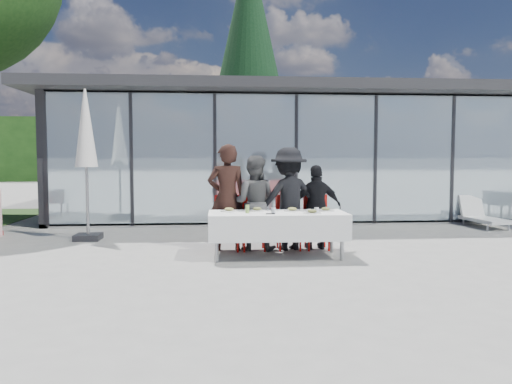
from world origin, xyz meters
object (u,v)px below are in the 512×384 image
at_px(diner_c, 289,199).
at_px(plate_a, 229,210).
at_px(diner_chair_c, 288,219).
at_px(market_umbrella, 86,139).
at_px(plate_d, 326,210).
at_px(juice_bottle, 247,209).
at_px(folded_eyeglasses, 270,214).
at_px(dining_table, 277,225).
at_px(conifer_tree, 249,52).
at_px(diner_chair_d, 316,219).
at_px(diner_b, 254,203).
at_px(spare_chair_b, 490,201).
at_px(diner_a, 227,198).
at_px(diner_chair_b, 253,220).
at_px(plate_b, 257,210).
at_px(diner_d, 317,207).
at_px(diner_chair_a, 227,220).
at_px(plate_extra, 312,212).
at_px(lounger, 481,216).
at_px(plate_c, 292,210).

bearing_deg(diner_c, plate_a, 10.48).
height_order(diner_chair_c, market_umbrella, market_umbrella).
distance_m(plate_d, juice_bottle, 1.35).
relative_size(plate_d, folded_eyeglasses, 2.08).
bearing_deg(juice_bottle, plate_d, 7.87).
distance_m(dining_table, conifer_tree, 13.85).
bearing_deg(diner_c, diner_chair_c, -104.81).
xyz_separation_m(diner_chair_d, conifer_tree, (-0.42, 11.98, 5.45)).
bearing_deg(plate_d, diner_b, 153.10).
relative_size(diner_b, market_umbrella, 0.56).
relative_size(diner_b, spare_chair_b, 1.73).
xyz_separation_m(plate_a, juice_bottle, (0.29, -0.27, 0.04)).
distance_m(diner_a, plate_a, 0.54).
bearing_deg(diner_chair_b, diner_b, -90.00).
distance_m(diner_a, diner_chair_c, 1.18).
bearing_deg(dining_table, plate_d, 7.12).
distance_m(diner_chair_b, juice_bottle, 0.89).
bearing_deg(plate_b, diner_d, 23.66).
height_order(diner_chair_c, plate_a, diner_chair_c).
relative_size(diner_chair_d, plate_d, 3.35).
distance_m(diner_b, plate_a, 0.68).
bearing_deg(market_umbrella, diner_chair_c, -18.30).
relative_size(diner_b, plate_b, 5.79).
relative_size(plate_b, market_umbrella, 0.10).
distance_m(folded_eyeglasses, market_umbrella, 4.30).
bearing_deg(diner_chair_a, diner_chair_b, 0.00).
height_order(diner_b, folded_eyeglasses, diner_b).
height_order(diner_chair_b, plate_extra, diner_chair_b).
distance_m(diner_b, diner_chair_c, 0.70).
distance_m(diner_chair_d, conifer_tree, 13.17).
relative_size(diner_chair_c, juice_bottle, 7.16).
relative_size(diner_chair_a, plate_b, 3.35).
bearing_deg(spare_chair_b, diner_a, -154.04).
bearing_deg(dining_table, lounger, 31.70).
distance_m(dining_table, plate_c, 0.39).
bearing_deg(diner_c, diner_b, -14.81).
height_order(diner_d, diner_chair_d, diner_d).
height_order(diner_a, market_umbrella, market_umbrella).
height_order(plate_b, market_umbrella, market_umbrella).
height_order(diner_c, juice_bottle, diner_c).
bearing_deg(diner_c, diner_a, -14.81).
height_order(plate_a, plate_extra, same).
xyz_separation_m(plate_c, plate_d, (0.56, -0.03, 0.00)).
xyz_separation_m(diner_b, lounger, (5.67, 2.59, -0.58)).
bearing_deg(plate_d, dining_table, -172.88).
bearing_deg(market_umbrella, juice_bottle, -34.48).
bearing_deg(spare_chair_b, market_umbrella, -168.30).
bearing_deg(dining_table, diner_chair_a, 137.29).
distance_m(plate_d, spare_chair_b, 6.45).
bearing_deg(spare_chair_b, juice_bottle, -147.75).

